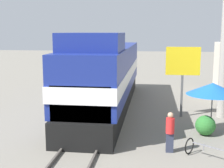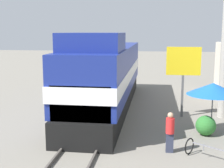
{
  "view_description": "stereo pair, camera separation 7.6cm",
  "coord_description": "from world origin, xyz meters",
  "views": [
    {
      "loc": [
        2.87,
        -15.86,
        4.79
      ],
      "look_at": [
        1.2,
        -3.34,
        2.64
      ],
      "focal_mm": 50.0,
      "sensor_mm": 36.0,
      "label": 1
    },
    {
      "loc": [
        2.95,
        -15.85,
        4.79
      ],
      "look_at": [
        1.2,
        -3.34,
        2.64
      ],
      "focal_mm": 50.0,
      "sensor_mm": 36.0,
      "label": 2
    }
  ],
  "objects": [
    {
      "name": "rail_near",
      "position": [
        -0.72,
        0.0,
        0.07
      ],
      "size": [
        0.08,
        43.8,
        0.15
      ],
      "primitive_type": "cube",
      "color": "#4C4742",
      "rests_on": "ground_plane"
    },
    {
      "name": "ground_plane",
      "position": [
        0.0,
        0.0,
        0.0
      ],
      "size": [
        120.0,
        120.0,
        0.0
      ],
      "primitive_type": "plane",
      "color": "slate"
    },
    {
      "name": "vendor_umbrella",
      "position": [
        5.58,
        -1.41,
        2.2
      ],
      "size": [
        2.4,
        2.4,
        2.47
      ],
      "color": "#4C4C4C",
      "rests_on": "ground_plane"
    },
    {
      "name": "shrub_cluster",
      "position": [
        5.33,
        -1.45,
        0.47
      ],
      "size": [
        0.93,
        0.93,
        0.93
      ],
      "primitive_type": "sphere",
      "color": "#2D722D",
      "rests_on": "ground_plane"
    },
    {
      "name": "person_bystander",
      "position": [
        3.58,
        -3.77,
        0.89
      ],
      "size": [
        0.34,
        0.34,
        1.64
      ],
      "color": "#2D3347",
      "rests_on": "ground_plane"
    },
    {
      "name": "billboard_sign",
      "position": [
        4.49,
        1.68,
        2.91
      ],
      "size": [
        1.88,
        0.12,
        3.94
      ],
      "color": "#595959",
      "rests_on": "ground_plane"
    },
    {
      "name": "bicycle",
      "position": [
        5.1,
        -4.42,
        0.34
      ],
      "size": [
        1.93,
        1.65,
        0.66
      ],
      "rotation": [
        0.0,
        0.0,
        -2.19
      ],
      "color": "black",
      "rests_on": "ground_plane"
    },
    {
      "name": "rail_far",
      "position": [
        0.72,
        0.0,
        0.07
      ],
      "size": [
        0.08,
        43.8,
        0.15
      ],
      "primitive_type": "cube",
      "color": "#4C4742",
      "rests_on": "ground_plane"
    },
    {
      "name": "locomotive",
      "position": [
        0.0,
        2.75,
        2.08
      ],
      "size": [
        3.01,
        14.97,
        4.72
      ],
      "color": "black",
      "rests_on": "ground_plane"
    }
  ]
}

